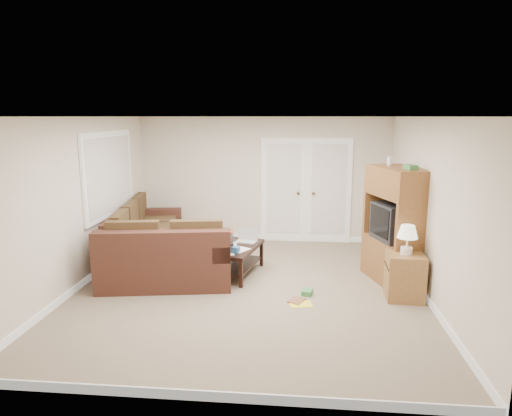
# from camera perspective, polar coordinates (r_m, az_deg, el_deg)

# --- Properties ---
(floor) EXTENTS (5.50, 5.50, 0.00)m
(floor) POSITION_cam_1_polar(r_m,az_deg,el_deg) (6.86, -0.91, -10.02)
(floor) COLOR gray
(floor) RESTS_ON ground
(ceiling) EXTENTS (5.00, 5.50, 0.02)m
(ceiling) POSITION_cam_1_polar(r_m,az_deg,el_deg) (6.38, -0.98, 11.36)
(ceiling) COLOR white
(ceiling) RESTS_ON wall_back
(wall_left) EXTENTS (0.02, 5.50, 2.50)m
(wall_left) POSITION_cam_1_polar(r_m,az_deg,el_deg) (7.22, -21.07, 0.62)
(wall_left) COLOR beige
(wall_left) RESTS_ON floor
(wall_right) EXTENTS (0.02, 5.50, 2.50)m
(wall_right) POSITION_cam_1_polar(r_m,az_deg,el_deg) (6.71, 20.79, -0.13)
(wall_right) COLOR beige
(wall_right) RESTS_ON floor
(wall_back) EXTENTS (5.00, 0.02, 2.50)m
(wall_back) POSITION_cam_1_polar(r_m,az_deg,el_deg) (9.21, 0.95, 3.56)
(wall_back) COLOR beige
(wall_back) RESTS_ON floor
(wall_front) EXTENTS (5.00, 0.02, 2.50)m
(wall_front) POSITION_cam_1_polar(r_m,az_deg,el_deg) (3.87, -5.50, -7.54)
(wall_front) COLOR beige
(wall_front) RESTS_ON floor
(baseboards) EXTENTS (5.00, 5.50, 0.10)m
(baseboards) POSITION_cam_1_polar(r_m,az_deg,el_deg) (6.84, -0.91, -9.63)
(baseboards) COLOR silver
(baseboards) RESTS_ON floor
(french_doors) EXTENTS (1.80, 0.05, 2.13)m
(french_doors) POSITION_cam_1_polar(r_m,az_deg,el_deg) (9.18, 6.23, 2.11)
(french_doors) COLOR silver
(french_doors) RESTS_ON floor
(window_left) EXTENTS (0.05, 1.92, 1.42)m
(window_left) POSITION_cam_1_polar(r_m,az_deg,el_deg) (8.06, -17.86, 4.04)
(window_left) COLOR silver
(window_left) RESTS_ON wall_left
(sectional_sofa) EXTENTS (2.42, 3.09, 0.92)m
(sectional_sofa) POSITION_cam_1_polar(r_m,az_deg,el_deg) (7.76, -12.59, -4.93)
(sectional_sofa) COLOR #47251B
(sectional_sofa) RESTS_ON floor
(coffee_table) EXTENTS (0.79, 1.23, 0.78)m
(coffee_table) POSITION_cam_1_polar(r_m,az_deg,el_deg) (7.37, -2.26, -6.39)
(coffee_table) COLOR black
(coffee_table) RESTS_ON floor
(tv_armoire) EXTENTS (0.91, 1.23, 1.90)m
(tv_armoire) POSITION_cam_1_polar(r_m,az_deg,el_deg) (7.22, 17.17, -2.03)
(tv_armoire) COLOR brown
(tv_armoire) RESTS_ON floor
(side_cabinet) EXTENTS (0.52, 0.52, 1.05)m
(side_cabinet) POSITION_cam_1_polar(r_m,az_deg,el_deg) (6.71, 18.12, -7.66)
(side_cabinet) COLOR olive
(side_cabinet) RESTS_ON floor
(space_heater) EXTENTS (0.14, 0.12, 0.31)m
(space_heater) POSITION_cam_1_polar(r_m,az_deg,el_deg) (9.12, 13.88, -3.87)
(space_heater) COLOR silver
(space_heater) RESTS_ON floor
(floor_magazine) EXTENTS (0.33, 0.28, 0.01)m
(floor_magazine) POSITION_cam_1_polar(r_m,az_deg,el_deg) (6.35, 5.61, -11.86)
(floor_magazine) COLOR yellow
(floor_magazine) RESTS_ON floor
(floor_greenbox) EXTENTS (0.17, 0.21, 0.07)m
(floor_greenbox) POSITION_cam_1_polar(r_m,az_deg,el_deg) (6.67, 6.42, -10.41)
(floor_greenbox) COLOR #3A8040
(floor_greenbox) RESTS_ON floor
(floor_book) EXTENTS (0.27, 0.30, 0.02)m
(floor_book) POSITION_cam_1_polar(r_m,az_deg,el_deg) (6.48, 4.38, -11.29)
(floor_book) COLOR brown
(floor_book) RESTS_ON floor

